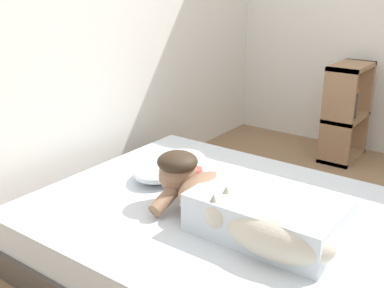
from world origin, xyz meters
TOP-DOWN VIEW (x-y plane):
  - ground_plane at (0.00, 0.00)m, footprint 11.65×11.65m
  - bed at (-0.19, 0.23)m, footprint 1.50×1.92m
  - pillow at (-0.02, 0.72)m, footprint 0.52×0.32m
  - person_lying at (-0.27, 0.11)m, footprint 0.43×0.92m
  - dog at (-0.40, -0.11)m, footprint 0.26×0.57m
  - coffee_cup at (-0.01, 0.56)m, footprint 0.12×0.09m
  - cell_phone at (-0.22, 0.31)m, footprint 0.07×0.14m
  - bookshelf at (1.59, 0.28)m, footprint 0.45×0.24m

SIDE VIEW (x-z plane):
  - ground_plane at x=0.00m, z-range 0.00..0.00m
  - bed at x=-0.19m, z-range 0.00..0.31m
  - cell_phone at x=-0.22m, z-range 0.31..0.32m
  - coffee_cup at x=-0.01m, z-range 0.31..0.38m
  - pillow at x=-0.02m, z-range 0.31..0.42m
  - bookshelf at x=1.59m, z-range 0.01..0.76m
  - dog at x=-0.40m, z-range 0.30..0.52m
  - person_lying at x=-0.27m, z-range 0.28..0.55m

